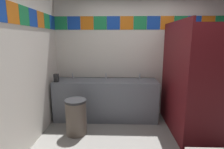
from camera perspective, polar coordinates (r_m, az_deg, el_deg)
wall_back at (r=4.00m, az=8.53°, el=5.34°), size 3.64×0.09×2.54m
wall_side at (r=2.79m, az=-28.29°, el=1.56°), size 0.09×3.08×2.54m
vanity_counter at (r=3.85m, az=-1.93°, el=-7.72°), size 2.12×0.57×0.84m
faucet_left at (r=3.92m, az=-12.26°, el=-0.67°), size 0.04×0.10×0.14m
faucet_center at (r=3.81m, az=-1.89°, el=-0.76°), size 0.04×0.10×0.14m
faucet_right at (r=3.83m, az=8.73°, el=-0.83°), size 0.04×0.10×0.14m
soap_dispenser at (r=3.75m, az=-17.28°, el=-1.05°), size 0.09×0.09×0.16m
stall_divider at (r=3.24m, az=22.96°, el=-1.99°), size 0.92×1.44×1.98m
toilet at (r=4.07m, az=25.08°, el=-9.62°), size 0.39×0.49×0.74m
trash_bin at (r=3.34m, az=-11.32°, el=-13.05°), size 0.37×0.37×0.64m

